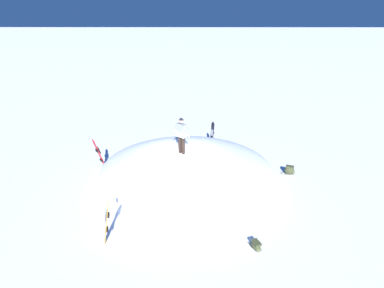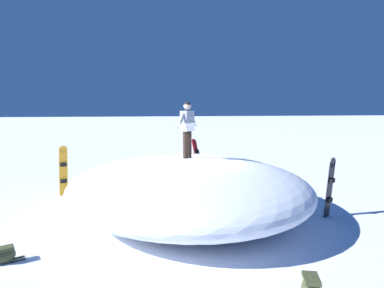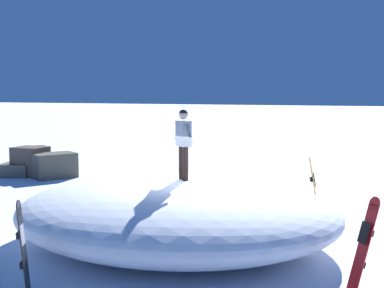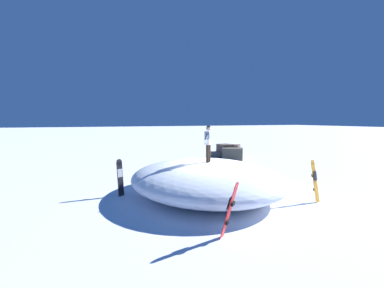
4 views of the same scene
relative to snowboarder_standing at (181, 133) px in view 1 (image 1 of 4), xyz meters
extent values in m
plane|color=white|center=(0.08, -0.12, -2.44)|extent=(240.00, 240.00, 0.00)
ellipsoid|color=white|center=(0.02, 0.19, -1.68)|extent=(6.66, 7.56, 1.50)
cylinder|color=black|center=(-0.07, -0.07, -0.55)|extent=(0.14, 0.14, 0.76)
cylinder|color=black|center=(0.07, 0.07, -0.55)|extent=(0.14, 0.14, 0.76)
cube|color=#8C939E|center=(0.00, 0.00, 0.12)|extent=(0.45, 0.46, 0.57)
sphere|color=beige|center=(0.00, 0.00, 0.53)|extent=(0.21, 0.21, 0.21)
cylinder|color=#8C939E|center=(-0.21, -0.22, 0.17)|extent=(0.31, 0.32, 0.47)
cylinder|color=#8C939E|center=(0.21, 0.22, 0.17)|extent=(0.31, 0.32, 0.47)
sphere|color=black|center=(0.00, 0.00, 0.56)|extent=(0.20, 0.20, 0.20)
cube|color=red|center=(-1.26, -3.97, -1.67)|extent=(0.49, 0.51, 1.53)
cylinder|color=red|center=(-1.12, -4.13, -0.91)|extent=(0.27, 0.25, 0.27)
cube|color=black|center=(-1.25, -3.98, -1.40)|extent=(0.25, 0.23, 0.37)
cube|color=black|center=(-1.18, -4.06, -1.40)|extent=(0.21, 0.20, 0.12)
cube|color=black|center=(-1.28, -3.94, -1.95)|extent=(0.21, 0.20, 0.12)
cube|color=orange|center=(3.71, -2.33, -1.65)|extent=(0.34, 0.36, 1.58)
cylinder|color=orange|center=(3.67, -2.19, -0.86)|extent=(0.27, 0.14, 0.26)
cube|color=black|center=(3.71, -2.31, -1.37)|extent=(0.24, 0.14, 0.38)
cube|color=black|center=(3.69, -2.23, -1.37)|extent=(0.21, 0.14, 0.12)
cube|color=black|center=(3.72, -2.33, -1.93)|extent=(0.21, 0.14, 0.12)
cube|color=black|center=(-3.55, 1.48, -1.69)|extent=(0.31, 0.25, 1.48)
cylinder|color=black|center=(-3.58, 1.53, -0.95)|extent=(0.27, 0.17, 0.28)
cube|color=#B2B2B7|center=(-3.56, 1.49, -1.43)|extent=(0.23, 0.14, 0.36)
cube|color=black|center=(-3.58, 1.54, -1.43)|extent=(0.20, 0.16, 0.12)
cube|color=black|center=(-3.56, 1.50, -1.96)|extent=(0.20, 0.16, 0.12)
ellipsoid|color=#383D23|center=(4.03, 2.55, -2.29)|extent=(0.45, 0.39, 0.30)
ellipsoid|color=#4B5131|center=(4.19, 2.61, -2.33)|extent=(0.17, 0.22, 0.14)
cube|color=#383D23|center=(4.03, 2.55, -2.16)|extent=(0.38, 0.33, 0.06)
cylinder|color=#383D23|center=(3.81, 2.53, -2.42)|extent=(0.26, 0.14, 0.04)
cylinder|color=#383D23|center=(3.87, 2.40, -2.42)|extent=(0.26, 0.14, 0.04)
ellipsoid|color=#383D23|center=(-0.83, 5.00, -2.21)|extent=(0.40, 0.50, 0.45)
ellipsoid|color=#4B5131|center=(-0.76, 5.18, -2.28)|extent=(0.23, 0.19, 0.22)
cube|color=#383D23|center=(-0.83, 5.00, -2.02)|extent=(0.34, 0.42, 0.06)
cylinder|color=#383D23|center=(-0.99, 4.81, -2.42)|extent=(0.14, 0.29, 0.04)
cylinder|color=#383D23|center=(-0.85, 4.75, -2.42)|extent=(0.14, 0.29, 0.04)
camera|label=1|loc=(11.64, 0.54, 4.74)|focal=28.35mm
camera|label=2|loc=(1.86, 9.14, 0.45)|focal=31.06mm
camera|label=3|loc=(-10.33, -4.56, 1.04)|focal=47.46mm
camera|label=4|loc=(-4.82, -10.10, 0.90)|focal=24.38mm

